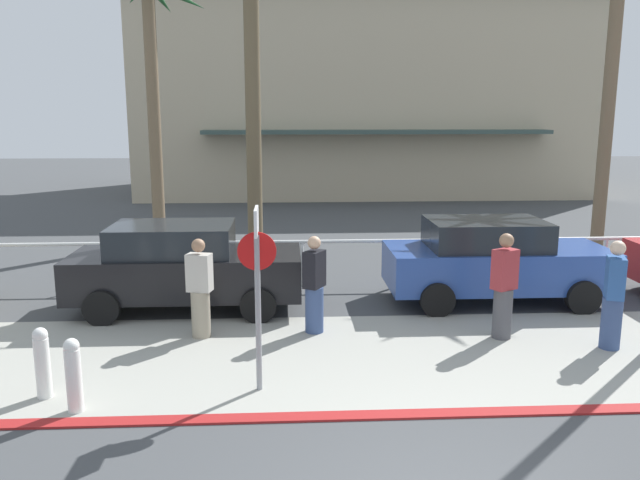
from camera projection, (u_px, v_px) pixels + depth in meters
name	position (u px, v px, depth m)	size (l,w,h in m)	color
ground_plane	(347.00, 269.00, 15.79)	(80.00, 80.00, 0.00)	#424447
sidewalk_strip	(382.00, 356.00, 10.11)	(44.00, 4.00, 0.02)	#9E9E93
curb_paint	(405.00, 414.00, 8.15)	(44.00, 0.24, 0.03)	maroon
building_backdrop	(363.00, 95.00, 31.37)	(21.28, 10.83, 9.19)	#BCAD8E
rail_fence	(354.00, 248.00, 14.15)	(25.30, 0.08, 1.04)	white
stop_sign_bike_lane	(257.00, 273.00, 8.56)	(0.52, 0.56, 2.56)	gray
bollard_0	(42.00, 362.00, 8.54)	(0.20, 0.20, 1.00)	white
bollard_2	(74.00, 375.00, 8.14)	(0.20, 0.20, 1.00)	white
palm_tree_1	(150.00, 39.00, 17.89)	(3.38, 3.50, 7.46)	#756047
palm_tree_2	(253.00, 34.00, 14.59)	(3.26, 2.90, 7.48)	brown
palm_tree_3	(615.00, 17.00, 16.81)	(3.39, 3.66, 8.30)	#756047
car_black_1	(184.00, 266.00, 12.39)	(4.40, 2.02, 1.69)	black
car_blue_2	(494.00, 260.00, 12.90)	(4.40, 2.02, 1.69)	#284793
pedestrian_0	(504.00, 290.00, 10.75)	(0.48, 0.44, 1.83)	#4C4C51
pedestrian_1	(200.00, 293.00, 10.81)	(0.45, 0.39, 1.73)	gray
pedestrian_2	(314.00, 289.00, 11.06)	(0.44, 0.48, 1.72)	#384C7A
pedestrian_3	(613.00, 299.00, 10.27)	(0.41, 0.46, 1.80)	#384C7A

